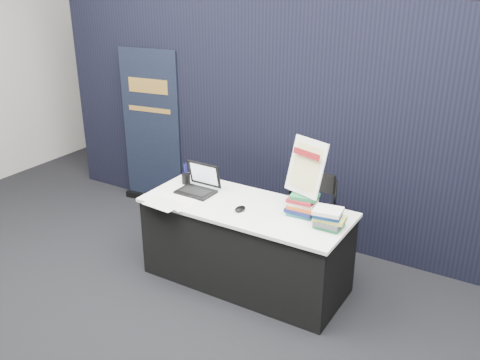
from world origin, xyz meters
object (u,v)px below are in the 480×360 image
info_sign (306,168)px  pullup_banner (152,137)px  display_table (246,244)px  stacking_chair (302,224)px  laptop (198,185)px  book_stack_short (328,218)px  book_stack_tall (303,205)px

info_sign → pullup_banner: bearing=178.3°
display_table → stacking_chair: stacking_chair is taller
laptop → display_table: bearing=-3.7°
stacking_chair → pullup_banner: bearing=171.9°
display_table → laptop: size_ratio=5.43×
info_sign → book_stack_short: bearing=-8.4°
laptop → book_stack_short: (1.27, -0.05, 0.02)m
info_sign → stacking_chair: 0.63m
book_stack_tall → info_sign: bearing=90.0°
pullup_banner → display_table: bearing=-36.0°
book_stack_short → pullup_banner: 2.74m
laptop → stacking_chair: bearing=16.2°
stacking_chair → display_table: bearing=-135.4°
info_sign → pullup_banner: (-2.30, 0.82, -0.36)m
info_sign → display_table: bearing=-147.5°
book_stack_short → stacking_chair: (-0.35, 0.30, -0.27)m
display_table → stacking_chair: bearing=36.3°
info_sign → stacking_chair: size_ratio=0.47×
book_stack_tall → display_table: bearing=-168.9°
book_stack_tall → pullup_banner: (-2.30, 0.85, -0.04)m
display_table → book_stack_short: bearing=-0.5°
display_table → book_stack_short: size_ratio=7.74×
display_table → book_stack_tall: book_stack_tall is taller
display_table → book_stack_short: book_stack_short is taller
pullup_banner → stacking_chair: (2.22, -0.65, -0.24)m
display_table → pullup_banner: 2.09m
book_stack_short → pullup_banner: (-2.57, 0.95, -0.03)m
display_table → pullup_banner: bearing=152.5°
book_stack_short → info_sign: (-0.27, 0.13, 0.32)m
stacking_chair → info_sign: bearing=-55.7°
display_table → info_sign: size_ratio=3.87×
book_stack_tall → stacking_chair: (-0.08, 0.20, -0.28)m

